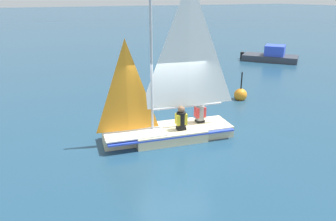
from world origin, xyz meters
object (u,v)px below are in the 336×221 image
Objects in this scene: sailboat_main at (170,116)px; sailor_crew at (200,115)px; sailor_helm at (181,122)px; buoy_marker at (240,95)px; motorboat_distant at (271,56)px.

sailor_crew is at bearing -170.70° from sailboat_main.
buoy_marker is (4.48, 2.71, -0.41)m from sailor_helm.
sailor_helm is (0.27, -0.29, -0.17)m from sailboat_main.
motorboat_distant is 2.95× the size of buoy_marker.
sailboat_main reaches higher than sailor_helm.
sailboat_main reaches higher than sailor_crew.
sailor_helm is 0.87× the size of buoy_marker.
motorboat_distant is at bearing -136.22° from sailboat_main.
sailboat_main is at bearing 9.30° from sailor_crew.
sailor_crew is (0.89, 0.31, 0.01)m from sailor_helm.
sailor_crew reaches higher than sailor_helm.
motorboat_distant is (11.21, 8.78, -0.25)m from sailor_crew.
buoy_marker is (3.59, 2.41, -0.42)m from sailor_crew.
motorboat_distant is at bearing -134.74° from sailor_helm.
motorboat_distant is (12.36, 8.80, -0.41)m from sailboat_main.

